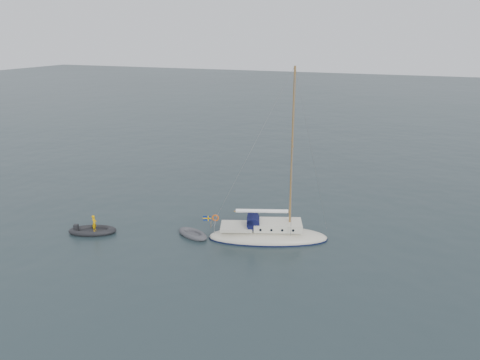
% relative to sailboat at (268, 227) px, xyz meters
% --- Properties ---
extents(ground, '(300.00, 300.00, 0.00)m').
position_rel_sailboat_xyz_m(ground, '(0.03, -1.47, -0.99)').
color(ground, black).
rests_on(ground, ground).
extents(sailboat, '(9.23, 2.77, 13.14)m').
position_rel_sailboat_xyz_m(sailboat, '(0.00, 0.00, 0.00)').
color(sailboat, beige).
rests_on(sailboat, ground).
extents(dinghy, '(2.79, 1.26, 0.40)m').
position_rel_sailboat_xyz_m(dinghy, '(-5.45, -1.57, -0.82)').
color(dinghy, '#494A4E').
rests_on(dinghy, ground).
extents(rib, '(3.62, 1.65, 1.46)m').
position_rel_sailboat_xyz_m(rib, '(-12.86, -3.86, -0.77)').
color(rib, black).
rests_on(rib, ground).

